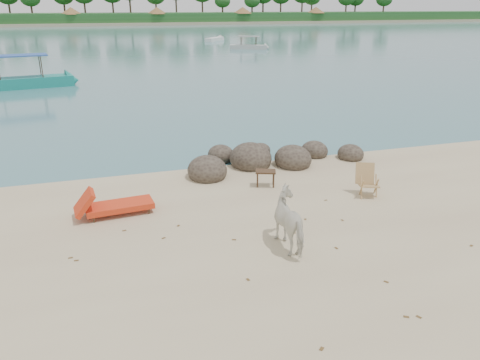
# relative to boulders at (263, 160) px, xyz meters

# --- Properties ---
(water) EXTENTS (400.00, 400.00, 0.00)m
(water) POSITION_rel_boulders_xyz_m (-1.70, 84.34, -0.21)
(water) COLOR #3A6E75
(water) RESTS_ON ground
(far_shore) EXTENTS (420.00, 90.00, 1.40)m
(far_shore) POSITION_rel_boulders_xyz_m (-1.70, 164.34, -0.21)
(far_shore) COLOR tan
(far_shore) RESTS_ON ground
(far_scenery) EXTENTS (420.00, 18.00, 9.50)m
(far_scenery) POSITION_rel_boulders_xyz_m (-1.67, 131.04, 2.93)
(far_scenery) COLOR #1E4C1E
(far_scenery) RESTS_ON ground
(boulders) EXTENTS (6.49, 2.99, 1.07)m
(boulders) POSITION_rel_boulders_xyz_m (0.00, 0.00, 0.00)
(boulders) COLOR #312720
(boulders) RESTS_ON ground
(cow) EXTENTS (0.80, 1.56, 1.28)m
(cow) POSITION_rel_boulders_xyz_m (-1.34, -5.67, 0.43)
(cow) COLOR silver
(cow) RESTS_ON ground
(side_table) EXTENTS (0.70, 0.57, 0.49)m
(side_table) POSITION_rel_boulders_xyz_m (-0.62, -1.91, 0.03)
(side_table) COLOR #312113
(side_table) RESTS_ON ground
(lounge_chair) EXTENTS (2.23, 0.95, 0.65)m
(lounge_chair) POSITION_rel_boulders_xyz_m (-5.00, -2.67, 0.11)
(lounge_chair) COLOR red
(lounge_chair) RESTS_ON ground
(deck_chair) EXTENTS (0.79, 0.82, 0.91)m
(deck_chair) POSITION_rel_boulders_xyz_m (1.96, -3.54, 0.24)
(deck_chair) COLOR tan
(deck_chair) RESTS_ON ground
(boat_near) EXTENTS (7.42, 2.85, 3.52)m
(boat_near) POSITION_rel_boulders_xyz_m (-9.95, 20.31, 1.55)
(boat_near) COLOR #158076
(boat_near) RESTS_ON water
(boat_mid) EXTENTS (5.30, 3.20, 2.58)m
(boat_mid) POSITION_rel_boulders_xyz_m (13.88, 44.06, 1.08)
(boat_mid) COLOR #B9B9B4
(boat_mid) RESTS_ON water
(boat_far) EXTENTS (4.21, 4.72, 0.60)m
(boat_far) POSITION_rel_boulders_xyz_m (13.31, 59.30, 0.09)
(boat_far) COLOR silver
(boat_far) RESTS_ON water
(dead_leaves) EXTENTS (8.93, 5.64, 0.00)m
(dead_leaves) POSITION_rel_boulders_xyz_m (-1.85, -5.77, -0.21)
(dead_leaves) COLOR brown
(dead_leaves) RESTS_ON ground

